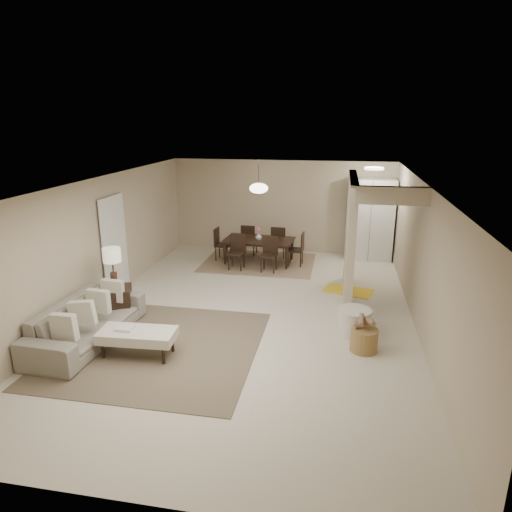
% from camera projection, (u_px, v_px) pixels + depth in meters
% --- Properties ---
extents(floor, '(9.00, 9.00, 0.00)m').
position_uv_depth(floor, '(250.00, 316.00, 8.61)').
color(floor, beige).
rests_on(floor, ground).
extents(ceiling, '(9.00, 9.00, 0.00)m').
position_uv_depth(ceiling, '(249.00, 183.00, 7.88)').
color(ceiling, white).
rests_on(ceiling, back_wall).
extents(back_wall, '(6.00, 0.00, 6.00)m').
position_uv_depth(back_wall, '(282.00, 207.00, 12.48)').
color(back_wall, '#BBAC8D').
rests_on(back_wall, floor).
extents(left_wall, '(0.00, 9.00, 9.00)m').
position_uv_depth(left_wall, '(97.00, 244.00, 8.77)').
color(left_wall, '#BBAC8D').
rests_on(left_wall, floor).
extents(right_wall, '(0.00, 9.00, 9.00)m').
position_uv_depth(right_wall, '(423.00, 261.00, 7.72)').
color(right_wall, '#BBAC8D').
rests_on(right_wall, floor).
extents(partition, '(0.15, 2.50, 2.50)m').
position_uv_depth(partition, '(350.00, 239.00, 9.10)').
color(partition, '#BBAC8D').
rests_on(partition, floor).
extents(doorway, '(0.04, 0.90, 2.04)m').
position_uv_depth(doorway, '(114.00, 247.00, 9.39)').
color(doorway, black).
rests_on(doorway, floor).
extents(pantry_cabinet, '(1.20, 0.55, 2.10)m').
position_uv_depth(pantry_cabinet, '(370.00, 220.00, 11.80)').
color(pantry_cabinet, white).
rests_on(pantry_cabinet, floor).
extents(flush_light, '(0.44, 0.44, 0.05)m').
position_uv_depth(flush_light, '(374.00, 168.00, 10.50)').
color(flush_light, white).
rests_on(flush_light, ceiling).
extents(living_rug, '(3.20, 3.20, 0.01)m').
position_uv_depth(living_rug, '(158.00, 347.00, 7.42)').
color(living_rug, brown).
rests_on(living_rug, floor).
extents(sofa, '(2.42, 1.04, 0.69)m').
position_uv_depth(sofa, '(87.00, 322.00, 7.53)').
color(sofa, gray).
rests_on(sofa, floor).
extents(ottoman_bench, '(1.21, 0.61, 0.42)m').
position_uv_depth(ottoman_bench, '(137.00, 336.00, 7.07)').
color(ottoman_bench, beige).
rests_on(ottoman_bench, living_rug).
extents(side_table, '(0.70, 0.70, 0.60)m').
position_uv_depth(side_table, '(116.00, 303.00, 8.41)').
color(side_table, black).
rests_on(side_table, floor).
extents(table_lamp, '(0.32, 0.32, 0.76)m').
position_uv_depth(table_lamp, '(112.00, 259.00, 8.16)').
color(table_lamp, '#4D3321').
rests_on(table_lamp, side_table).
extents(round_pouf, '(0.58, 0.58, 0.45)m').
position_uv_depth(round_pouf, '(354.00, 322.00, 7.82)').
color(round_pouf, beige).
rests_on(round_pouf, floor).
extents(wicker_basket, '(0.48, 0.48, 0.37)m').
position_uv_depth(wicker_basket, '(364.00, 340.00, 7.26)').
color(wicker_basket, olive).
rests_on(wicker_basket, floor).
extents(dining_rug, '(2.80, 2.10, 0.01)m').
position_uv_depth(dining_rug, '(259.00, 262.00, 11.74)').
color(dining_rug, '#776549').
rests_on(dining_rug, floor).
extents(dining_table, '(1.81, 1.08, 0.62)m').
position_uv_depth(dining_table, '(259.00, 251.00, 11.65)').
color(dining_table, black).
rests_on(dining_table, dining_rug).
extents(dining_chairs, '(2.30, 1.72, 0.85)m').
position_uv_depth(dining_chairs, '(259.00, 247.00, 11.62)').
color(dining_chairs, black).
rests_on(dining_chairs, dining_rug).
extents(vase, '(0.22, 0.22, 0.17)m').
position_uv_depth(vase, '(259.00, 236.00, 11.54)').
color(vase, white).
rests_on(vase, dining_table).
extents(yellow_mat, '(1.13, 0.85, 0.01)m').
position_uv_depth(yellow_mat, '(348.00, 291.00, 9.83)').
color(yellow_mat, yellow).
rests_on(yellow_mat, floor).
extents(pendant_light, '(0.46, 0.46, 0.71)m').
position_uv_depth(pendant_light, '(259.00, 188.00, 11.19)').
color(pendant_light, '#4D3321').
rests_on(pendant_light, ceiling).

